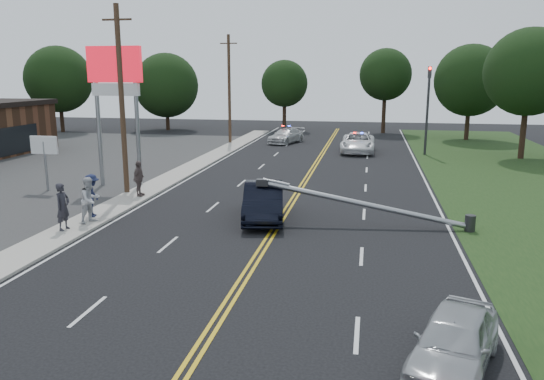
% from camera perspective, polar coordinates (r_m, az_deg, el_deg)
% --- Properties ---
extents(ground, '(120.00, 120.00, 0.00)m').
position_cam_1_polar(ground, '(16.34, -4.01, -10.96)').
color(ground, black).
rests_on(ground, ground).
extents(sidewalk, '(1.80, 70.00, 0.12)m').
position_cam_1_polar(sidewalk, '(28.13, -15.59, -1.25)').
color(sidewalk, '#A5A095').
rests_on(sidewalk, ground).
extents(centerline_yellow, '(0.36, 80.00, 0.00)m').
position_cam_1_polar(centerline_yellow, '(25.63, 1.57, -2.21)').
color(centerline_yellow, gold).
rests_on(centerline_yellow, ground).
extents(pylon_sign, '(3.20, 0.35, 8.00)m').
position_cam_1_polar(pylon_sign, '(31.91, -16.50, 11.04)').
color(pylon_sign, gray).
rests_on(pylon_sign, ground).
extents(small_sign, '(1.60, 0.14, 3.10)m').
position_cam_1_polar(small_sign, '(32.21, -23.28, 4.00)').
color(small_sign, gray).
rests_on(small_sign, ground).
extents(traffic_signal, '(0.28, 0.41, 7.05)m').
position_cam_1_polar(traffic_signal, '(44.79, 16.42, 8.99)').
color(traffic_signal, '#2D2D30').
rests_on(traffic_signal, ground).
extents(fallen_streetlight, '(9.36, 0.44, 1.91)m').
position_cam_1_polar(fallen_streetlight, '(23.19, 11.08, -1.70)').
color(fallen_streetlight, '#2D2D30').
rests_on(fallen_streetlight, ground).
extents(utility_pole_mid, '(1.60, 0.28, 10.00)m').
position_cam_1_polar(utility_pole_mid, '(29.57, -15.87, 9.24)').
color(utility_pole_mid, '#382619').
rests_on(utility_pole_mid, ground).
extents(utility_pole_far, '(1.60, 0.28, 10.00)m').
position_cam_1_polar(utility_pole_far, '(50.25, -4.62, 10.76)').
color(utility_pole_far, '#382619').
rests_on(utility_pole_far, ground).
extents(tree_4, '(7.36, 7.36, 9.57)m').
position_cam_1_polar(tree_4, '(65.09, -21.97, 10.98)').
color(tree_4, black).
rests_on(tree_4, ground).
extents(tree_5, '(7.41, 7.41, 8.87)m').
position_cam_1_polar(tree_5, '(63.88, -11.31, 10.97)').
color(tree_5, black).
rests_on(tree_5, ground).
extents(tree_6, '(5.36, 5.36, 8.07)m').
position_cam_1_polar(tree_6, '(62.26, 1.35, 11.37)').
color(tree_6, black).
rests_on(tree_6, ground).
extents(tree_7, '(5.67, 5.67, 9.25)m').
position_cam_1_polar(tree_7, '(60.77, 12.11, 12.04)').
color(tree_7, black).
rests_on(tree_7, ground).
extents(tree_8, '(7.03, 7.03, 9.36)m').
position_cam_1_polar(tree_8, '(56.60, 20.58, 10.97)').
color(tree_8, black).
rests_on(tree_8, ground).
extents(tree_9, '(6.62, 6.62, 9.92)m').
position_cam_1_polar(tree_9, '(45.40, 25.93, 11.33)').
color(tree_9, black).
rests_on(tree_9, ground).
extents(crashed_sedan, '(2.57, 5.21, 1.64)m').
position_cam_1_polar(crashed_sedan, '(23.98, -0.92, -1.24)').
color(crashed_sedan, black).
rests_on(crashed_sedan, ground).
extents(waiting_sedan, '(2.77, 4.22, 1.34)m').
position_cam_1_polar(waiting_sedan, '(12.86, 19.02, -15.14)').
color(waiting_sedan, '#AAAEB2').
rests_on(waiting_sedan, ground).
extents(emergency_a, '(2.75, 5.91, 1.64)m').
position_cam_1_polar(emergency_a, '(45.31, 9.22, 5.06)').
color(emergency_a, white).
rests_on(emergency_a, ground).
extents(emergency_b, '(3.40, 5.13, 1.38)m').
position_cam_1_polar(emergency_b, '(50.82, 1.51, 5.84)').
color(emergency_b, silver).
rests_on(emergency_b, ground).
extents(bystander_a, '(0.55, 0.77, 1.97)m').
position_cam_1_polar(bystander_a, '(23.53, -21.58, -1.68)').
color(bystander_a, '#25242B').
rests_on(bystander_a, sidewalk).
extents(bystander_b, '(1.05, 1.18, 2.01)m').
position_cam_1_polar(bystander_b, '(24.29, -18.98, -1.01)').
color(bystander_b, '#BCBCC1').
rests_on(bystander_b, sidewalk).
extents(bystander_c, '(0.98, 1.39, 1.95)m').
position_cam_1_polar(bystander_c, '(25.28, -18.81, -0.56)').
color(bystander_c, '#191F3E').
rests_on(bystander_c, sidewalk).
extents(bystander_d, '(0.46, 1.11, 1.89)m').
position_cam_1_polar(bystander_d, '(28.86, -14.14, 1.21)').
color(bystander_d, '#61504D').
rests_on(bystander_d, sidewalk).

